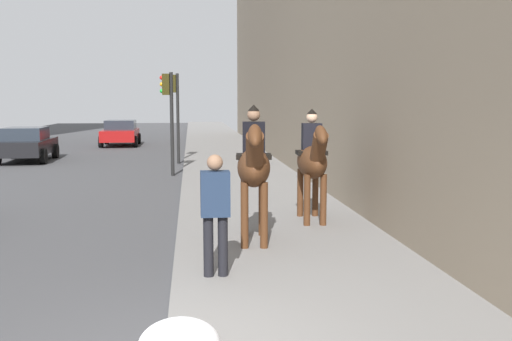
{
  "coord_description": "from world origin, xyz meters",
  "views": [
    {
      "loc": [
        -5.19,
        -0.29,
        2.55
      ],
      "look_at": [
        4.0,
        -1.35,
        1.4
      ],
      "focal_mm": 39.7,
      "sensor_mm": 36.0,
      "label": 1
    }
  ],
  "objects_px": {
    "mounted_horse_far": "(312,160)",
    "car_far_lane": "(120,133)",
    "pedestrian_greeting": "(215,207)",
    "traffic_light_far_curb": "(175,103)",
    "car_mid_lane": "(27,144)",
    "mounted_horse_near": "(254,166)",
    "traffic_light_near_curb": "(169,106)"
  },
  "relations": [
    {
      "from": "mounted_horse_far",
      "to": "car_far_lane",
      "type": "xyz_separation_m",
      "value": [
        21.55,
        6.35,
        -0.62
      ]
    },
    {
      "from": "car_far_lane",
      "to": "traffic_light_near_curb",
      "type": "distance_m",
      "value": 13.82
    },
    {
      "from": "mounted_horse_far",
      "to": "car_far_lane",
      "type": "distance_m",
      "value": 22.48
    },
    {
      "from": "car_mid_lane",
      "to": "pedestrian_greeting",
      "type": "bearing_deg",
      "value": -158.92
    },
    {
      "from": "pedestrian_greeting",
      "to": "car_far_lane",
      "type": "bearing_deg",
      "value": 9.31
    },
    {
      "from": "pedestrian_greeting",
      "to": "traffic_light_far_curb",
      "type": "bearing_deg",
      "value": 3.03
    },
    {
      "from": "mounted_horse_near",
      "to": "traffic_light_far_curb",
      "type": "distance_m",
      "value": 13.64
    },
    {
      "from": "mounted_horse_far",
      "to": "car_mid_lane",
      "type": "relative_size",
      "value": 0.57
    },
    {
      "from": "car_far_lane",
      "to": "traffic_light_far_curb",
      "type": "distance_m",
      "value": 10.33
    },
    {
      "from": "traffic_light_far_curb",
      "to": "car_mid_lane",
      "type": "bearing_deg",
      "value": 75.78
    },
    {
      "from": "mounted_horse_far",
      "to": "car_far_lane",
      "type": "height_order",
      "value": "mounted_horse_far"
    },
    {
      "from": "car_mid_lane",
      "to": "traffic_light_far_curb",
      "type": "bearing_deg",
      "value": -106.07
    },
    {
      "from": "car_mid_lane",
      "to": "traffic_light_near_curb",
      "type": "relative_size",
      "value": 1.14
    },
    {
      "from": "car_mid_lane",
      "to": "traffic_light_far_curb",
      "type": "relative_size",
      "value": 1.1
    },
    {
      "from": "car_mid_lane",
      "to": "traffic_light_far_curb",
      "type": "distance_m",
      "value": 6.64
    },
    {
      "from": "mounted_horse_near",
      "to": "mounted_horse_far",
      "type": "bearing_deg",
      "value": 144.46
    },
    {
      "from": "pedestrian_greeting",
      "to": "car_mid_lane",
      "type": "distance_m",
      "value": 18.33
    },
    {
      "from": "traffic_light_near_curb",
      "to": "pedestrian_greeting",
      "type": "bearing_deg",
      "value": -174.87
    },
    {
      "from": "car_far_lane",
      "to": "traffic_light_near_curb",
      "type": "xyz_separation_m",
      "value": [
        -13.34,
        -3.22,
        1.6
      ]
    },
    {
      "from": "mounted_horse_near",
      "to": "traffic_light_far_curb",
      "type": "bearing_deg",
      "value": -167.8
    },
    {
      "from": "traffic_light_near_curb",
      "to": "car_mid_lane",
      "type": "bearing_deg",
      "value": 49.02
    },
    {
      "from": "mounted_horse_near",
      "to": "pedestrian_greeting",
      "type": "relative_size",
      "value": 1.39
    },
    {
      "from": "mounted_horse_near",
      "to": "car_far_lane",
      "type": "xyz_separation_m",
      "value": [
        23.12,
        5.0,
        -0.7
      ]
    },
    {
      "from": "mounted_horse_far",
      "to": "traffic_light_far_curb",
      "type": "relative_size",
      "value": 0.63
    },
    {
      "from": "mounted_horse_near",
      "to": "pedestrian_greeting",
      "type": "height_order",
      "value": "mounted_horse_near"
    },
    {
      "from": "car_far_lane",
      "to": "traffic_light_far_curb",
      "type": "bearing_deg",
      "value": 18.19
    },
    {
      "from": "mounted_horse_near",
      "to": "car_mid_lane",
      "type": "xyz_separation_m",
      "value": [
        15.08,
        7.87,
        -0.71
      ]
    },
    {
      "from": "mounted_horse_near",
      "to": "car_mid_lane",
      "type": "height_order",
      "value": "mounted_horse_near"
    },
    {
      "from": "mounted_horse_near",
      "to": "car_far_lane",
      "type": "bearing_deg",
      "value": -162.57
    },
    {
      "from": "pedestrian_greeting",
      "to": "traffic_light_far_curb",
      "type": "xyz_separation_m",
      "value": [
        15.3,
        0.91,
        1.34
      ]
    },
    {
      "from": "mounted_horse_far",
      "to": "pedestrian_greeting",
      "type": "relative_size",
      "value": 1.33
    },
    {
      "from": "car_far_lane",
      "to": "traffic_light_far_curb",
      "type": "xyz_separation_m",
      "value": [
        -9.62,
        -3.35,
        1.69
      ]
    }
  ]
}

